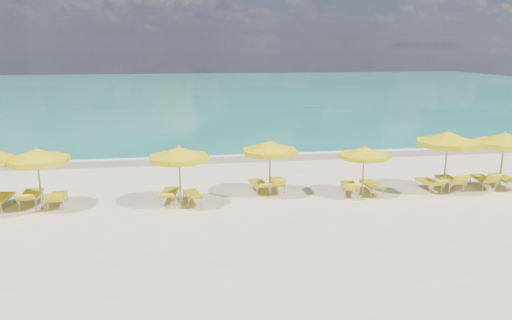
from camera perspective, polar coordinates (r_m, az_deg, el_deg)
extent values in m
plane|color=beige|center=(20.03, 0.67, -4.30)|extent=(120.00, 120.00, 0.00)
cube|color=#14705D|center=(67.19, -6.29, 7.85)|extent=(120.00, 80.00, 0.30)
cube|color=tan|center=(27.11, -1.96, 0.30)|extent=(120.00, 2.60, 0.01)
cube|color=white|center=(27.89, -2.16, 0.66)|extent=(120.00, 1.20, 0.03)
cube|color=white|center=(36.45, -13.28, 3.25)|extent=(14.00, 0.36, 0.05)
cube|color=white|center=(44.70, 5.64, 5.29)|extent=(18.00, 0.30, 0.05)
cylinder|color=tan|center=(20.05, -23.52, -2.05)|extent=(0.07, 0.07, 2.25)
cone|color=#DDC30B|center=(19.84, -23.77, 0.59)|extent=(2.99, 2.99, 0.45)
cylinder|color=#DDC30B|center=(19.89, -23.71, -0.03)|extent=(3.01, 3.01, 0.18)
sphere|color=tan|center=(19.80, -23.83, 1.24)|extent=(0.10, 0.10, 0.10)
cylinder|color=tan|center=(18.99, -8.70, -1.91)|extent=(0.07, 0.07, 2.24)
cone|color=#DDC30B|center=(18.78, -8.80, 0.87)|extent=(2.82, 2.82, 0.45)
cylinder|color=#DDC30B|center=(18.82, -8.78, 0.22)|extent=(2.85, 2.85, 0.18)
sphere|color=tan|center=(18.73, -8.82, 1.55)|extent=(0.10, 0.10, 0.10)
cylinder|color=tan|center=(20.13, 1.60, -0.98)|extent=(0.07, 0.07, 2.19)
cone|color=#DDC30B|center=(19.93, 1.62, 1.58)|extent=(2.96, 2.96, 0.44)
cylinder|color=#DDC30B|center=(19.97, 1.61, 0.98)|extent=(2.99, 2.99, 0.18)
sphere|color=tan|center=(19.88, 1.62, 2.21)|extent=(0.10, 0.10, 0.10)
cylinder|color=tan|center=(20.52, 12.15, -1.30)|extent=(0.06, 0.06, 1.98)
cone|color=#DDC30B|center=(20.33, 12.26, 0.97)|extent=(2.53, 2.53, 0.40)
cylinder|color=#DDC30B|center=(20.37, 12.24, 0.44)|extent=(2.55, 2.55, 0.16)
sphere|color=tan|center=(20.29, 12.29, 1.53)|extent=(0.09, 0.09, 0.09)
cylinder|color=tan|center=(21.95, 20.86, -0.26)|extent=(0.08, 0.08, 2.49)
cone|color=#DDC30B|center=(21.75, 21.09, 2.43)|extent=(2.77, 2.77, 0.50)
cylinder|color=#DDC30B|center=(21.80, 21.03, 1.80)|extent=(2.80, 2.80, 0.20)
sphere|color=tan|center=(21.71, 21.14, 3.09)|extent=(0.11, 0.11, 0.11)
cylinder|color=tan|center=(23.31, 26.29, -0.17)|extent=(0.07, 0.07, 2.37)
cone|color=#DDC30B|center=(23.13, 26.53, 2.23)|extent=(2.66, 2.66, 0.47)
cylinder|color=#DDC30B|center=(23.17, 26.48, 1.67)|extent=(2.68, 2.68, 0.19)
sphere|color=tan|center=(23.09, 26.59, 2.82)|extent=(0.11, 0.11, 0.11)
cube|color=yellow|center=(20.95, -27.22, -3.87)|extent=(0.71, 1.42, 0.08)
cube|color=yellow|center=(20.93, -24.31, -3.56)|extent=(0.72, 1.46, 0.09)
cube|color=yellow|center=(19.95, -24.90, -3.91)|extent=(0.67, 0.67, 0.40)
cube|color=yellow|center=(20.40, -21.74, -3.86)|extent=(0.64, 1.30, 0.08)
cube|color=yellow|center=(19.54, -22.16, -4.02)|extent=(0.60, 0.54, 0.45)
cube|color=yellow|center=(19.77, -9.84, -3.64)|extent=(0.72, 1.32, 0.08)
cube|color=yellow|center=(18.89, -10.24, -4.02)|extent=(0.63, 0.63, 0.33)
cube|color=yellow|center=(19.52, -7.31, -3.84)|extent=(0.72, 1.25, 0.07)
cube|color=yellow|center=(18.69, -6.80, -4.21)|extent=(0.61, 0.62, 0.29)
cube|color=yellow|center=(20.76, 0.31, -2.66)|extent=(0.70, 1.29, 0.08)
cube|color=yellow|center=(19.92, 1.03, -2.94)|extent=(0.61, 0.61, 0.33)
cube|color=yellow|center=(20.89, 2.35, -2.47)|extent=(0.76, 1.41, 0.08)
cube|color=yellow|center=(19.96, 2.55, -2.62)|extent=(0.66, 0.61, 0.46)
cube|color=yellow|center=(20.76, 10.61, -2.86)|extent=(0.79, 1.34, 0.08)
cube|color=yellow|center=(19.89, 11.01, -3.05)|extent=(0.65, 0.62, 0.41)
cube|color=yellow|center=(21.20, 12.98, -2.66)|extent=(0.60, 1.25, 0.08)
cube|color=yellow|center=(20.41, 14.01, -2.97)|extent=(0.57, 0.58, 0.31)
cube|color=yellow|center=(22.26, 19.08, -2.32)|extent=(0.64, 1.25, 0.07)
cube|color=yellow|center=(21.55, 20.31, -2.46)|extent=(0.58, 0.56, 0.38)
cube|color=yellow|center=(22.66, 21.16, -2.09)|extent=(0.71, 1.43, 0.09)
cube|color=yellow|center=(21.80, 22.28, -2.14)|extent=(0.65, 0.57, 0.51)
cube|color=yellow|center=(23.55, 24.46, -1.92)|extent=(0.74, 1.34, 0.08)
cube|color=yellow|center=(22.77, 25.40, -1.92)|extent=(0.63, 0.54, 0.49)
cube|color=yellow|center=(24.06, 26.42, -1.80)|extent=(0.63, 1.32, 0.08)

